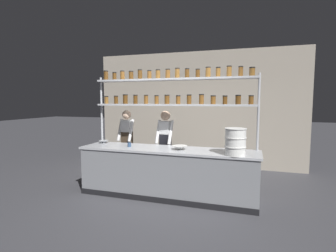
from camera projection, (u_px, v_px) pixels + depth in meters
name	position (u px, v px, depth m)	size (l,w,h in m)	color
ground_plane	(167.00, 196.00, 4.99)	(40.00, 40.00, 0.00)	#3D3D42
back_wall	(196.00, 109.00, 7.29)	(5.76, 0.12, 3.15)	#9E9384
prep_counter	(167.00, 173.00, 4.95)	(3.36, 0.76, 0.92)	gray
spice_shelf_unit	(173.00, 93.00, 5.11)	(3.25, 0.28, 2.44)	#ADAFB5
chef_left	(127.00, 140.00, 6.03)	(0.38, 0.30, 1.59)	black
chef_center	(165.00, 143.00, 5.60)	(0.38, 0.30, 1.60)	black
container_stack	(235.00, 142.00, 4.28)	(0.35, 0.35, 0.45)	white
prep_bowl_near_left	(104.00, 142.00, 5.54)	(0.21, 0.21, 0.06)	#B2B7BC
prep_bowl_center_front	(180.00, 148.00, 4.79)	(0.28, 0.28, 0.08)	silver
serving_cup_front	(129.00, 145.00, 5.09)	(0.07, 0.07, 0.08)	#334C70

